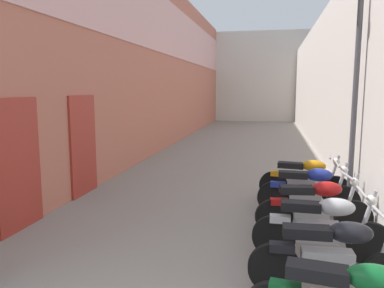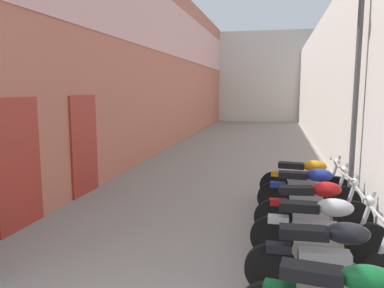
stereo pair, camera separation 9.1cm
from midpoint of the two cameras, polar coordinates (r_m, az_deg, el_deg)
name	(u,v)px [view 2 (the right image)]	position (r m, az deg, el deg)	size (l,w,h in m)	color
ground_plane	(237,157)	(13.21, 6.96, -1.94)	(41.95, 41.95, 0.00)	gray
building_left	(167,65)	(15.53, -3.64, 11.90)	(0.45, 25.95, 6.57)	#B76651
building_right	(326,84)	(15.05, 19.75, 8.49)	(0.45, 25.95, 5.02)	beige
building_far_end	(260,77)	(28.96, 10.27, 9.93)	(8.74, 2.00, 6.45)	beige
motorcycle_second	(330,256)	(4.63, 20.65, -15.62)	(1.85, 0.58, 1.04)	black
motorcycle_third	(320,227)	(5.49, 19.29, -11.71)	(1.85, 0.58, 1.04)	black
motorcycle_fourth	(314,206)	(6.34, 18.36, -8.95)	(1.84, 0.58, 1.04)	black
motorcycle_fifth	(309,190)	(7.33, 17.57, -6.60)	(1.85, 0.58, 1.04)	black
motorcycle_sixth	(305,179)	(8.17, 17.06, -5.05)	(1.84, 0.58, 1.04)	black
street_lamp	(351,76)	(7.61, 23.29, 9.41)	(0.79, 0.18, 4.36)	#47474C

